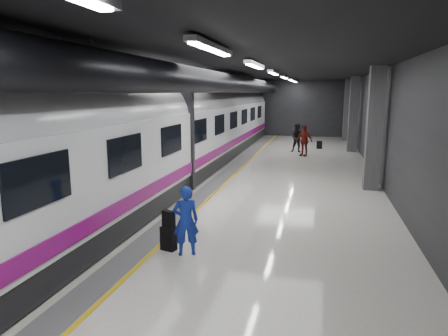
# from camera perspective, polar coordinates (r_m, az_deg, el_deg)

# --- Properties ---
(ground) EXTENTS (40.00, 40.00, 0.00)m
(ground) POSITION_cam_1_polar(r_m,az_deg,el_deg) (14.15, 2.43, -3.86)
(ground) COLOR white
(ground) RESTS_ON ground
(platform_hall) EXTENTS (10.02, 40.02, 4.51)m
(platform_hall) POSITION_cam_1_polar(r_m,az_deg,el_deg) (14.68, 2.17, 10.64)
(platform_hall) COLOR black
(platform_hall) RESTS_ON ground
(train) EXTENTS (3.05, 38.00, 4.05)m
(train) POSITION_cam_1_polar(r_m,az_deg,el_deg) (14.74, -10.03, 4.76)
(train) COLOR black
(train) RESTS_ON ground
(traveler_main) EXTENTS (0.68, 0.58, 1.57)m
(traveler_main) POSITION_cam_1_polar(r_m,az_deg,el_deg) (8.90, -5.48, -7.51)
(traveler_main) COLOR #1839BA
(traveler_main) RESTS_ON ground
(suitcase_main) EXTENTS (0.38, 0.30, 0.55)m
(suitcase_main) POSITION_cam_1_polar(r_m,az_deg,el_deg) (9.37, -7.92, -9.91)
(suitcase_main) COLOR black
(suitcase_main) RESTS_ON ground
(shoulder_bag) EXTENTS (0.32, 0.26, 0.38)m
(shoulder_bag) POSITION_cam_1_polar(r_m,az_deg,el_deg) (9.21, -7.93, -7.21)
(shoulder_bag) COLOR black
(shoulder_bag) RESTS_ON suitcase_main
(traveler_far_a) EXTENTS (0.84, 0.66, 1.72)m
(traveler_far_a) POSITION_cam_1_polar(r_m,az_deg,el_deg) (24.43, 10.49, 4.23)
(traveler_far_a) COLOR black
(traveler_far_a) RESTS_ON ground
(traveler_far_b) EXTENTS (1.10, 0.84, 1.73)m
(traveler_far_b) POSITION_cam_1_polar(r_m,az_deg,el_deg) (23.08, 11.37, 3.84)
(traveler_far_b) COLOR maroon
(traveler_far_b) RESTS_ON ground
(suitcase_far) EXTENTS (0.36, 0.25, 0.49)m
(suitcase_far) POSITION_cam_1_polar(r_m,az_deg,el_deg) (26.34, 13.47, 3.23)
(suitcase_far) COLOR black
(suitcase_far) RESTS_ON ground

